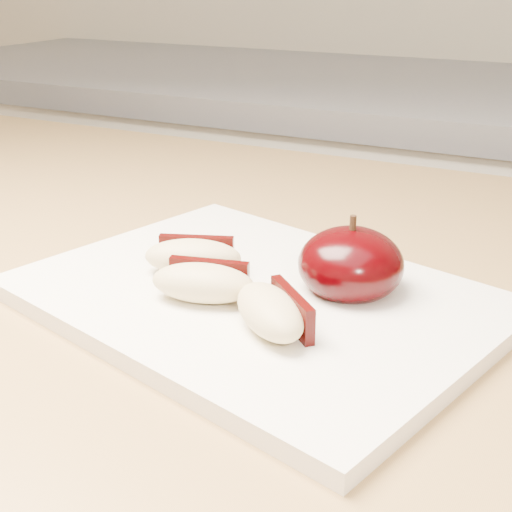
% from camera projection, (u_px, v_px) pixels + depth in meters
% --- Properties ---
extents(back_cabinet, '(2.40, 0.62, 0.94)m').
position_uv_depth(back_cabinet, '(505.00, 357.00, 1.26)').
color(back_cabinet, silver).
rests_on(back_cabinet, ground).
extents(cutting_board, '(0.36, 0.30, 0.01)m').
position_uv_depth(cutting_board, '(256.00, 298.00, 0.48)').
color(cutting_board, white).
rests_on(cutting_board, island_counter).
extents(apple_half, '(0.08, 0.08, 0.06)m').
position_uv_depth(apple_half, '(351.00, 264.00, 0.48)').
color(apple_half, black).
rests_on(apple_half, cutting_board).
extents(apple_wedge_a, '(0.08, 0.06, 0.02)m').
position_uv_depth(apple_wedge_a, '(193.00, 256.00, 0.50)').
color(apple_wedge_a, '#CCB781').
rests_on(apple_wedge_a, cutting_board).
extents(apple_wedge_b, '(0.07, 0.05, 0.02)m').
position_uv_depth(apple_wedge_b, '(204.00, 282.00, 0.46)').
color(apple_wedge_b, '#CCB781').
rests_on(apple_wedge_b, cutting_board).
extents(apple_wedge_c, '(0.07, 0.07, 0.02)m').
position_uv_depth(apple_wedge_c, '(272.00, 311.00, 0.42)').
color(apple_wedge_c, '#CCB781').
rests_on(apple_wedge_c, cutting_board).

